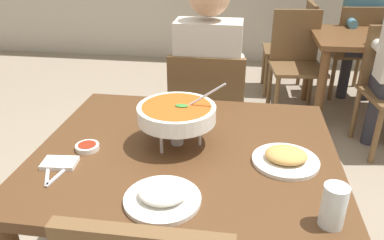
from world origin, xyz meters
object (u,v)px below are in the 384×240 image
Objects in this scene: dining_table_main at (187,172)px; diner_main at (209,76)px; rice_plate at (162,196)px; patron_bg_middle at (363,21)px; chair_diner_main at (207,116)px; chair_bg_corner at (296,57)px; curry_bowl at (177,114)px; chair_bg_right at (296,43)px; chair_bg_middle at (354,47)px; sauce_dish at (87,147)px; dining_table_far at (373,51)px; appetizer_plate at (286,158)px; drink_glass at (333,208)px.

dining_table_main is 0.87× the size of diner_main.
patron_bg_middle reaches higher than rice_plate.
chair_diner_main and chair_bg_corner have the same top height.
chair_diner_main is 1.00× the size of chair_bg_corner.
curry_bowl is 2.68m from chair_bg_right.
curry_bowl is (-0.04, 0.04, 0.24)m from dining_table_main.
curry_bowl is 0.25× the size of patron_bg_middle.
chair_bg_middle is 0.69× the size of patron_bg_middle.
curry_bowl is (-0.04, -0.77, 0.12)m from diner_main.
sauce_dish is 0.09× the size of dining_table_far.
dining_table_far is at bearing 66.92° from appetizer_plate.
drink_glass is (0.10, -0.31, 0.04)m from appetizer_plate.
chair_bg_right is at bearing 76.18° from rice_plate.
appetizer_plate reaches higher than dining_table_far.
chair_diner_main is 0.69× the size of patron_bg_middle.
drink_glass is 3.03m from patron_bg_middle.
patron_bg_middle reaches higher than chair_bg_corner.
dining_table_far is (1.63, 2.09, -0.14)m from sauce_dish.
patron_bg_middle is (0.05, 0.05, 0.24)m from chair_bg_middle.
chair_bg_corner is (0.66, 2.42, -0.25)m from rice_plate.
chair_bg_middle is at bearing 54.23° from diner_main.
dining_table_far is 1.11× the size of chair_bg_middle.
diner_main reaches higher than chair_bg_corner.
dining_table_main is at bearing -90.00° from chair_diner_main.
appetizer_plate is (0.41, -0.08, -0.11)m from curry_bowl.
chair_diner_main is (-0.00, 0.77, -0.12)m from dining_table_main.
curry_bowl is 0.37× the size of chair_bg_middle.
diner_main is at bearing 88.88° from rice_plate.
curry_bowl is 0.37× the size of chair_bg_right.
dining_table_far is (0.78, 2.39, -0.19)m from drink_glass.
diner_main is 5.46× the size of rice_plate.
chair_bg_middle reaches higher than dining_table_main.
drink_glass is 0.10× the size of patron_bg_middle.
chair_bg_right reaches higher than dining_table_main.
sauce_dish is (-0.37, -0.84, 0.24)m from chair_diner_main.
sauce_dish is at bearing -121.91° from chair_bg_middle.
chair_bg_corner is (0.68, 2.06, -0.35)m from curry_bowl.
diner_main and patron_bg_middle have the same top height.
dining_table_far is at bearing -6.00° from chair_bg_corner.
chair_diner_main is 1.13m from rice_plate.
curry_bowl is at bearing -123.03° from dining_table_far.
chair_bg_right is at bearing 172.09° from chair_bg_middle.
chair_diner_main is at bearing -125.65° from patron_bg_middle.
drink_glass is at bearing -67.49° from chair_diner_main.
dining_table_far is 0.49m from chair_bg_middle.
diner_main is 2.11m from chair_bg_middle.
chair_bg_corner reaches higher than drink_glass.
dining_table_far is (1.30, 1.99, -0.26)m from curry_bowl.
appetizer_plate is 0.27× the size of chair_bg_right.
chair_bg_middle reaches higher than sauce_dish.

